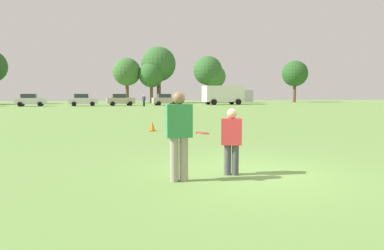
{
  "coord_description": "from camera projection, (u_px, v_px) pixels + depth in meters",
  "views": [
    {
      "loc": [
        -2.93,
        -6.83,
        1.72
      ],
      "look_at": [
        -1.1,
        0.76,
        1.02
      ],
      "focal_mm": 31.67,
      "sensor_mm": 36.0,
      "label": 1
    }
  ],
  "objects": [
    {
      "name": "tree_center_elm",
      "position": [
        127.0,
        72.0,
        67.61
      ],
      "size": [
        5.56,
        5.56,
        9.04
      ],
      "color": "brown",
      "rests_on": "ground"
    },
    {
      "name": "parked_car_near_right",
      "position": [
        120.0,
        100.0,
        52.07
      ],
      "size": [
        4.32,
        2.46,
        1.82
      ],
      "color": "#B7AD99",
      "rests_on": "ground"
    },
    {
      "name": "player_defender",
      "position": [
        232.0,
        138.0,
        7.21
      ],
      "size": [
        0.49,
        0.39,
        1.43
      ],
      "color": "#4C4C51",
      "rests_on": "ground"
    },
    {
      "name": "box_truck",
      "position": [
        227.0,
        94.0,
        57.56
      ],
      "size": [
        8.66,
        3.42,
        3.18
      ],
      "color": "white",
      "rests_on": "ground"
    },
    {
      "name": "parked_car_center",
      "position": [
        30.0,
        100.0,
        49.44
      ],
      "size": [
        4.32,
        2.46,
        1.82
      ],
      "color": "silver",
      "rests_on": "ground"
    },
    {
      "name": "tree_horizon_center",
      "position": [
        295.0,
        74.0,
        75.37
      ],
      "size": [
        5.68,
        5.68,
        9.24
      ],
      "color": "brown",
      "rests_on": "ground"
    },
    {
      "name": "ground_plane",
      "position": [
        249.0,
        173.0,
        7.45
      ],
      "size": [
        176.55,
        176.55,
        0.0
      ],
      "primitive_type": "plane",
      "color": "#6B9347"
    },
    {
      "name": "traffic_cone",
      "position": [
        152.0,
        126.0,
        15.96
      ],
      "size": [
        0.32,
        0.32,
        0.48
      ],
      "color": "#D8590C",
      "rests_on": "ground"
    },
    {
      "name": "bystander_sideline_watcher",
      "position": [
        144.0,
        100.0,
        49.31
      ],
      "size": [
        0.5,
        0.51,
        1.65
      ],
      "color": "black",
      "rests_on": "ground"
    },
    {
      "name": "frisbee",
      "position": [
        203.0,
        133.0,
        6.64
      ],
      "size": [
        0.27,
        0.27,
        0.05
      ],
      "color": "#E54C33"
    },
    {
      "name": "tree_far_west_pine",
      "position": [
        214.0,
        77.0,
        67.62
      ],
      "size": [
        4.72,
        4.72,
        7.68
      ],
      "color": "brown",
      "rests_on": "ground"
    },
    {
      "name": "tree_east_birch",
      "position": [
        151.0,
        75.0,
        67.62
      ],
      "size": [
        5.05,
        5.05,
        8.2
      ],
      "color": "brown",
      "rests_on": "ground"
    },
    {
      "name": "parked_car_mid_right",
      "position": [
        83.0,
        100.0,
        50.81
      ],
      "size": [
        4.32,
        2.46,
        1.82
      ],
      "color": "silver",
      "rests_on": "ground"
    },
    {
      "name": "parked_car_far_right",
      "position": [
        165.0,
        99.0,
        54.41
      ],
      "size": [
        4.32,
        2.46,
        1.82
      ],
      "color": "#B7AD99",
      "rests_on": "ground"
    },
    {
      "name": "player_thrower",
      "position": [
        179.0,
        131.0,
        6.66
      ],
      "size": [
        0.51,
        0.3,
        1.78
      ],
      "color": "gray",
      "rests_on": "ground"
    },
    {
      "name": "tree_far_east_pine",
      "position": [
        208.0,
        71.0,
        67.43
      ],
      "size": [
        5.77,
        5.77,
        9.38
      ],
      "color": "brown",
      "rests_on": "ground"
    },
    {
      "name": "tree_east_oak",
      "position": [
        159.0,
        64.0,
        69.12
      ],
      "size": [
        7.04,
        7.04,
        11.44
      ],
      "color": "brown",
      "rests_on": "ground"
    }
  ]
}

